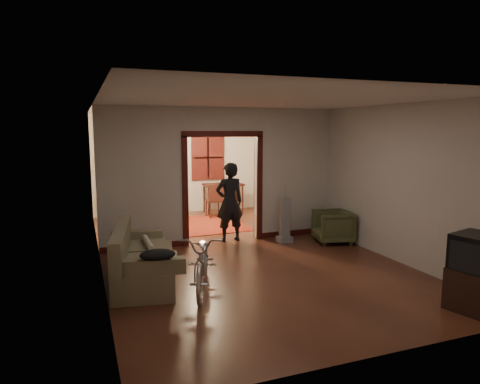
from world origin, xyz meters
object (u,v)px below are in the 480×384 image
armchair (333,226)px  locker (144,182)px  person (230,202)px  bicycle (203,260)px  sofa (145,254)px  desk (223,198)px

armchair → locker: size_ratio=0.40×
armchair → person: person is taller
bicycle → person: person is taller
bicycle → armchair: bicycle is taller
sofa → locker: locker is taller
locker → desk: (2.17, -0.19, -0.53)m
sofa → desk: (2.91, 4.91, -0.03)m
armchair → desk: 4.07m
bicycle → person: bearing=82.2°
sofa → armchair: bearing=23.9°
locker → bicycle: bearing=-91.4°
locker → desk: bearing=-6.7°
armchair → desk: bearing=-150.1°
armchair → desk: size_ratio=0.68×
bicycle → desk: size_ratio=1.53×
sofa → armchair: sofa is taller
person → locker: bearing=-70.6°
person → locker: size_ratio=0.89×
desk → locker: bearing=173.1°
locker → desk: 2.24m
desk → sofa: bearing=-122.5°
bicycle → armchair: bearing=46.0°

